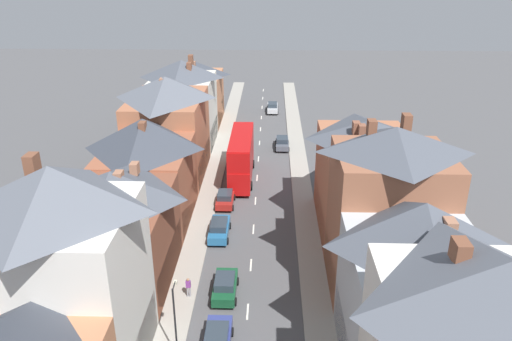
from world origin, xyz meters
TOP-DOWN VIEW (x-y plane):
  - pavement_left at (-5.10, 38.00)m, footprint 2.20×104.00m
  - pavement_right at (5.10, 38.00)m, footprint 2.20×104.00m
  - centre_line_dashes at (0.00, 36.00)m, footprint 0.14×97.80m
  - terrace_row_left at (-10.18, 28.46)m, footprint 8.00×80.83m
  - terrace_row_right at (10.19, 11.90)m, footprint 8.00×47.98m
  - double_decker_bus_lead at (-1.81, 41.71)m, footprint 2.74×10.80m
  - car_near_blue at (1.80, 69.19)m, footprint 1.90×4.55m
  - car_parked_left_a at (-3.10, 28.61)m, footprint 1.90×4.46m
  - car_parked_right_a at (3.10, 52.00)m, footprint 1.90×4.30m
  - car_mid_black at (-1.80, 14.10)m, footprint 1.90×4.23m
  - car_mid_white at (-3.10, 34.89)m, footprint 1.90×3.91m
  - car_far_grey at (-1.80, 19.93)m, footprint 1.90×4.08m
  - pedestrian_mid_left at (-4.52, 19.48)m, footprint 0.36×0.22m
  - street_lamp at (-4.25, 13.28)m, footprint 0.20×1.12m

SIDE VIEW (x-z plane):
  - centre_line_dashes at x=0.00m, z-range 0.00..0.01m
  - pavement_left at x=-5.10m, z-range 0.00..0.14m
  - pavement_right at x=5.10m, z-range 0.00..0.14m
  - car_mid_white at x=-3.10m, z-range 0.01..1.58m
  - car_parked_right_a at x=3.10m, z-range 0.01..1.61m
  - car_near_blue at x=1.80m, z-range 0.01..1.62m
  - car_far_grey at x=-1.80m, z-range 0.01..1.64m
  - car_parked_left_a at x=-3.10m, z-range 0.01..1.65m
  - car_mid_black at x=-1.80m, z-range 0.01..1.67m
  - pedestrian_mid_left at x=-4.52m, z-range 0.23..1.84m
  - double_decker_bus_lead at x=-1.81m, z-range 0.17..5.47m
  - street_lamp at x=-4.25m, z-range 0.49..5.99m
  - terrace_row_left at x=-10.18m, z-range -1.59..12.35m
  - terrace_row_right at x=10.19m, z-range -0.85..13.13m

